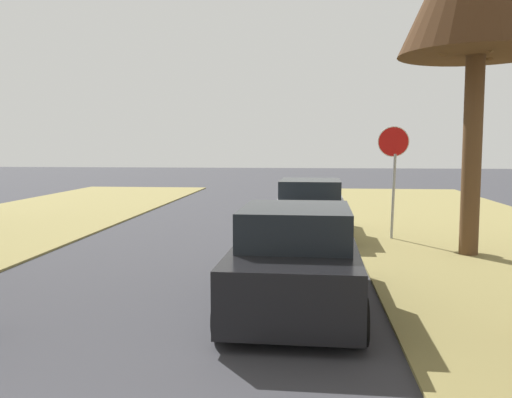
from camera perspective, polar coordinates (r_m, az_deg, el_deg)
name	(u,v)px	position (r m, az deg, el deg)	size (l,w,h in m)	color
stop_sign_far	(393,158)	(14.61, 14.28, 4.25)	(0.81, 0.49, 2.95)	#9EA0A5
parked_sedan_black	(296,260)	(8.47, 4.25, -6.41)	(2.02, 4.44, 1.57)	black
parked_sedan_silver	(310,210)	(15.00, 5.73, -1.16)	(2.02, 4.44, 1.57)	#BCBCC1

